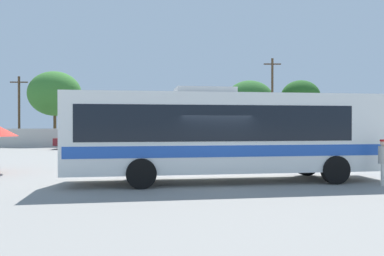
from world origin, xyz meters
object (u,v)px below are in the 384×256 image
at_px(parked_car_third_grey, 202,140).
at_px(utility_pole_near, 19,109).
at_px(attendant_by_bus_door, 383,159).
at_px(parked_car_leftmost_maroon, 81,140).
at_px(parked_car_second_white, 142,140).
at_px(roadside_tree_right, 300,97).
at_px(coach_bus_white_blue, 224,132).
at_px(roadside_tree_midright, 249,101).
at_px(roadside_tree_left, 55,94).
at_px(utility_pole_far, 272,100).
at_px(roadside_tree_midleft, 132,106).

relative_size(parked_car_third_grey, utility_pole_near, 0.65).
bearing_deg(attendant_by_bus_door, parked_car_leftmost_maroon, 123.44).
height_order(parked_car_second_white, roadside_tree_right, roadside_tree_right).
height_order(coach_bus_white_blue, parked_car_third_grey, coach_bus_white_blue).
height_order(coach_bus_white_blue, roadside_tree_midright, roadside_tree_midright).
height_order(roadside_tree_midright, roadside_tree_right, roadside_tree_midright).
distance_m(parked_car_second_white, roadside_tree_right, 20.03).
relative_size(parked_car_third_grey, roadside_tree_left, 0.59).
distance_m(roadside_tree_left, roadside_tree_midright, 21.48).
xyz_separation_m(coach_bus_white_blue, utility_pole_far, (9.41, 26.11, 2.83)).
relative_size(parked_car_third_grey, utility_pole_far, 0.51).
height_order(parked_car_third_grey, utility_pole_far, utility_pole_far).
relative_size(parked_car_second_white, parked_car_third_grey, 0.90).
height_order(parked_car_third_grey, roadside_tree_right, roadside_tree_right).
height_order(attendant_by_bus_door, roadside_tree_midleft, roadside_tree_midleft).
height_order(utility_pole_near, roadside_tree_left, roadside_tree_left).
relative_size(parked_car_second_white, utility_pole_near, 0.58).
relative_size(utility_pole_near, roadside_tree_midright, 1.00).
relative_size(utility_pole_far, roadside_tree_left, 1.16).
bearing_deg(roadside_tree_midright, parked_car_second_white, -141.13).
height_order(parked_car_leftmost_maroon, utility_pole_far, utility_pole_far).
xyz_separation_m(parked_car_leftmost_maroon, parked_car_third_grey, (10.86, -0.03, -0.01)).
bearing_deg(parked_car_leftmost_maroon, roadside_tree_right, 19.15).
xyz_separation_m(utility_pole_near, roadside_tree_midright, (24.69, 2.10, 1.03)).
xyz_separation_m(roadside_tree_midleft, roadside_tree_right, (18.80, 0.67, 1.14)).
bearing_deg(attendant_by_bus_door, parked_car_second_white, 113.51).
bearing_deg(parked_car_third_grey, roadside_tree_left, 151.73).
bearing_deg(roadside_tree_midright, utility_pole_near, -175.13).
distance_m(attendant_by_bus_door, roadside_tree_midleft, 31.85).
bearing_deg(roadside_tree_right, parked_car_leftmost_maroon, -160.85).
bearing_deg(roadside_tree_right, roadside_tree_midleft, -177.95).
relative_size(utility_pole_near, roadside_tree_right, 1.00).
xyz_separation_m(parked_car_second_white, roadside_tree_left, (-9.66, 8.87, 4.66)).
height_order(parked_car_third_grey, roadside_tree_midleft, roadside_tree_midleft).
relative_size(coach_bus_white_blue, roadside_tree_right, 1.72).
bearing_deg(attendant_by_bus_door, roadside_tree_left, 121.99).
distance_m(roadside_tree_midleft, roadside_tree_midright, 13.21).
bearing_deg(parked_car_third_grey, attendant_by_bus_door, -79.88).
distance_m(roadside_tree_midleft, roadside_tree_right, 18.84).
distance_m(utility_pole_far, roadside_tree_left, 23.26).
height_order(utility_pole_near, roadside_tree_midleft, utility_pole_near).
relative_size(parked_car_leftmost_maroon, roadside_tree_midleft, 0.77).
bearing_deg(utility_pole_far, parked_car_leftmost_maroon, -164.97).
relative_size(parked_car_second_white, roadside_tree_left, 0.53).
bearing_deg(parked_car_second_white, roadside_tree_midright, 38.87).
bearing_deg(coach_bus_white_blue, utility_pole_far, 70.18).
relative_size(coach_bus_white_blue, attendant_by_bus_door, 7.45).
bearing_deg(parked_car_leftmost_maroon, parked_car_third_grey, -0.16).
bearing_deg(utility_pole_far, attendant_by_bus_door, -98.09).
xyz_separation_m(coach_bus_white_blue, roadside_tree_midright, (7.83, 29.80, 2.87)).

